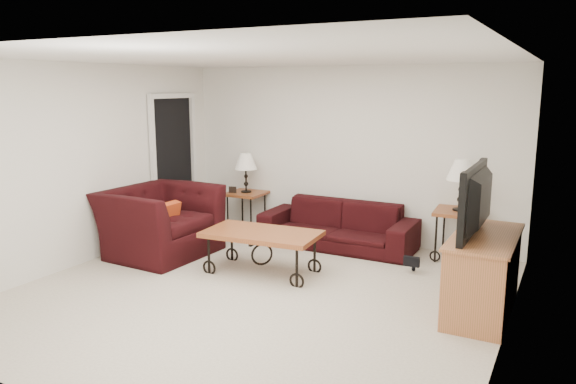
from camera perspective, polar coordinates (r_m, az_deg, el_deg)
The scene contains 20 objects.
ground at distance 6.10m, azimuth -3.12°, elevation -10.39°, with size 5.00×5.00×0.00m, color beige.
wall_back at distance 7.99m, azimuth 6.04°, elevation 3.94°, with size 5.00×0.02×2.50m, color white.
wall_front at distance 3.89m, azimuth -22.60°, elevation -4.35°, with size 5.00×0.02×2.50m, color white.
wall_left at distance 7.36m, azimuth -20.20°, elevation 2.72°, with size 0.02×5.00×2.50m, color white.
wall_right at distance 4.98m, azimuth 22.25°, elevation -1.10°, with size 0.02×5.00×2.50m, color white.
ceiling at distance 5.69m, azimuth -3.38°, elevation 13.77°, with size 5.00×5.00×0.00m, color white.
doorway at distance 8.55m, azimuth -11.77°, elevation 2.68°, with size 0.08×0.94×2.04m, color black.
sofa at distance 7.69m, azimuth 5.16°, elevation -3.42°, with size 2.14×0.84×0.63m, color black.
side_table_left at distance 8.57m, azimuth -4.33°, elevation -1.99°, with size 0.55×0.55×0.60m, color brown.
side_table_right at distance 7.42m, azimuth 17.20°, elevation -4.30°, with size 0.60×0.60×0.66m, color brown.
lamp_left at distance 8.46m, azimuth -4.39°, elevation 1.98°, with size 0.34×0.34×0.60m, color black, non-canonical shape.
lamp_right at distance 7.28m, azimuth 17.49°, elevation 0.69°, with size 0.37×0.37×0.66m, color black, non-canonical shape.
photo_frame_left at distance 8.46m, azimuth -5.76°, elevation 0.23°, with size 0.12×0.02×0.10m, color black.
photo_frame_right at distance 7.16m, azimuth 18.33°, elevation -1.76°, with size 0.13×0.02×0.11m, color black.
coffee_table at distance 6.64m, azimuth -2.72°, elevation -6.24°, with size 1.36×0.74×0.51m, color brown.
armchair at distance 7.50m, azimuth -13.11°, elevation -2.99°, with size 1.37×1.20×0.89m, color black.
throw_pillow at distance 7.35m, azimuth -12.50°, elevation -2.66°, with size 0.40×0.11×0.40m, color #B14016.
tv_stand at distance 5.80m, azimuth 19.56°, elevation -8.02°, with size 0.55×1.32×0.79m, color #B96A44.
television at distance 5.61m, azimuth 19.84°, elevation -0.85°, with size 1.18×0.16×0.68m, color black.
backpack at distance 6.86m, azimuth 12.94°, elevation -6.53°, with size 0.29×0.22×0.38m, color black.
Camera 1 is at (2.93, -4.87, 2.22)m, focal length 34.29 mm.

